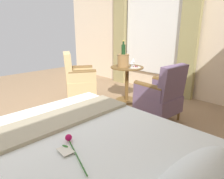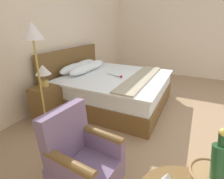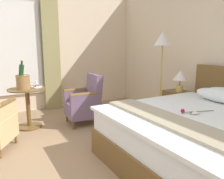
% 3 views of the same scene
% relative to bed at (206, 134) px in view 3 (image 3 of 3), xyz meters
% --- Properties ---
extents(wall_window_side, '(0.27, 6.03, 2.72)m').
position_rel_bed_xyz_m(wall_window_side, '(-3.43, -1.86, 1.00)').
color(wall_window_side, beige).
rests_on(wall_window_side, ground).
extents(bed, '(1.93, 2.12, 1.09)m').
position_rel_bed_xyz_m(bed, '(0.00, 0.00, 0.00)').
color(bed, brown).
rests_on(bed, ground).
extents(nightstand, '(0.50, 0.37, 0.62)m').
position_rel_bed_xyz_m(nightstand, '(-1.09, 0.69, -0.04)').
color(nightstand, brown).
rests_on(nightstand, ground).
extents(bedside_lamp, '(0.25, 0.25, 0.37)m').
position_rel_bed_xyz_m(bedside_lamp, '(-1.09, 0.69, 0.52)').
color(bedside_lamp, tan).
rests_on(bedside_lamp, nightstand).
extents(floor_lamp_brass, '(0.31, 0.31, 1.65)m').
position_rel_bed_xyz_m(floor_lamp_brass, '(-1.35, 0.49, 1.01)').
color(floor_lamp_brass, gold).
rests_on(floor_lamp_brass, ground).
extents(side_table_round, '(0.63, 0.63, 0.69)m').
position_rel_bed_xyz_m(side_table_round, '(-2.31, -1.65, 0.05)').
color(side_table_round, brown).
rests_on(side_table_round, ground).
extents(champagne_bucket, '(0.23, 0.23, 0.49)m').
position_rel_bed_xyz_m(champagne_bucket, '(-2.26, -1.71, 0.49)').
color(champagne_bucket, '#9D7647').
rests_on(champagne_bucket, side_table_round).
extents(wine_glass_near_bucket, '(0.07, 0.07, 0.14)m').
position_rel_bed_xyz_m(wine_glass_near_bucket, '(-2.26, -1.50, 0.44)').
color(wine_glass_near_bucket, white).
rests_on(wine_glass_near_bucket, side_table_round).
extents(wine_glass_near_edge, '(0.08, 0.08, 0.15)m').
position_rel_bed_xyz_m(wine_glass_near_edge, '(-2.46, -1.64, 0.45)').
color(wine_glass_near_edge, white).
rests_on(wine_glass_near_edge, side_table_round).
extents(snack_plate, '(0.20, 0.20, 0.04)m').
position_rel_bed_xyz_m(snack_plate, '(-2.35, -1.49, 0.35)').
color(snack_plate, white).
rests_on(snack_plate, side_table_round).
extents(armchair_by_window, '(0.59, 0.63, 0.91)m').
position_rel_bed_xyz_m(armchair_by_window, '(-2.02, -0.71, 0.05)').
color(armchair_by_window, brown).
rests_on(armchair_by_window, ground).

